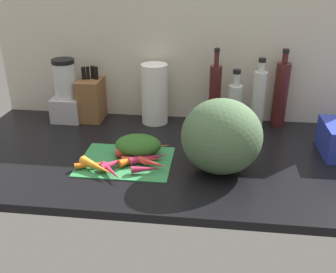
{
  "coord_description": "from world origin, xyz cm",
  "views": [
    {
      "loc": [
        12.49,
        -130.9,
        67.29
      ],
      "look_at": [
        -2.07,
        -10.89,
        11.75
      ],
      "focal_mm": 41.54,
      "sensor_mm": 36.0,
      "label": 1
    }
  ],
  "objects_px": {
    "carrot_1": "(143,159)",
    "bottle_2": "(258,99)",
    "blender_appliance": "(67,95)",
    "bottle_3": "(281,94)",
    "bottle_1": "(234,105)",
    "carrot_7": "(96,164)",
    "paper_towel_roll": "(155,94)",
    "carrot_3": "(116,162)",
    "knife_block": "(92,98)",
    "carrot_11": "(97,167)",
    "bottle_0": "(215,95)",
    "carrot_6": "(134,156)",
    "carrot_5": "(111,171)",
    "carrot_8": "(150,148)",
    "carrot_12": "(153,163)",
    "carrot_0": "(134,159)",
    "winter_squash": "(221,137)",
    "carrot_10": "(146,169)",
    "carrot_4": "(149,146)",
    "carrot_9": "(150,158)",
    "carrot_2": "(136,152)",
    "cutting_board": "(126,161)"
  },
  "relations": [
    {
      "from": "carrot_5",
      "to": "bottle_3",
      "type": "height_order",
      "value": "bottle_3"
    },
    {
      "from": "cutting_board",
      "to": "carrot_6",
      "type": "height_order",
      "value": "carrot_6"
    },
    {
      "from": "carrot_12",
      "to": "carrot_3",
      "type": "bearing_deg",
      "value": -175.47
    },
    {
      "from": "paper_towel_roll",
      "to": "bottle_1",
      "type": "distance_m",
      "value": 0.35
    },
    {
      "from": "carrot_5",
      "to": "carrot_12",
      "type": "xyz_separation_m",
      "value": [
        0.13,
        0.07,
        0.0
      ]
    },
    {
      "from": "cutting_board",
      "to": "winter_squash",
      "type": "height_order",
      "value": "winter_squash"
    },
    {
      "from": "carrot_10",
      "to": "paper_towel_roll",
      "type": "height_order",
      "value": "paper_towel_roll"
    },
    {
      "from": "carrot_2",
      "to": "carrot_7",
      "type": "height_order",
      "value": "carrot_2"
    },
    {
      "from": "carrot_11",
      "to": "carrot_9",
      "type": "bearing_deg",
      "value": 29.54
    },
    {
      "from": "bottle_2",
      "to": "knife_block",
      "type": "bearing_deg",
      "value": 177.35
    },
    {
      "from": "carrot_8",
      "to": "paper_towel_roll",
      "type": "bearing_deg",
      "value": 95.22
    },
    {
      "from": "carrot_0",
      "to": "carrot_10",
      "type": "xyz_separation_m",
      "value": [
        0.06,
        -0.06,
        -0.0
      ]
    },
    {
      "from": "carrot_7",
      "to": "bottle_3",
      "type": "distance_m",
      "value": 0.84
    },
    {
      "from": "carrot_0",
      "to": "bottle_3",
      "type": "relative_size",
      "value": 0.36
    },
    {
      "from": "carrot_1",
      "to": "bottle_2",
      "type": "bearing_deg",
      "value": 41.17
    },
    {
      "from": "carrot_1",
      "to": "carrot_2",
      "type": "bearing_deg",
      "value": 128.77
    },
    {
      "from": "bottle_3",
      "to": "bottle_1",
      "type": "bearing_deg",
      "value": -163.57
    },
    {
      "from": "bottle_0",
      "to": "bottle_2",
      "type": "height_order",
      "value": "bottle_0"
    },
    {
      "from": "carrot_5",
      "to": "carrot_12",
      "type": "height_order",
      "value": "carrot_12"
    },
    {
      "from": "carrot_5",
      "to": "bottle_0",
      "type": "bearing_deg",
      "value": 55.21
    },
    {
      "from": "carrot_2",
      "to": "carrot_11",
      "type": "relative_size",
      "value": 1.02
    },
    {
      "from": "carrot_7",
      "to": "paper_towel_roll",
      "type": "xyz_separation_m",
      "value": [
        0.14,
        0.45,
        0.11
      ]
    },
    {
      "from": "carrot_1",
      "to": "paper_towel_roll",
      "type": "distance_m",
      "value": 0.41
    },
    {
      "from": "blender_appliance",
      "to": "bottle_1",
      "type": "bearing_deg",
      "value": -0.72
    },
    {
      "from": "carrot_1",
      "to": "carrot_3",
      "type": "relative_size",
      "value": 1.21
    },
    {
      "from": "carrot_9",
      "to": "bottle_3",
      "type": "xyz_separation_m",
      "value": [
        0.5,
        0.41,
        0.12
      ]
    },
    {
      "from": "bottle_3",
      "to": "carrot_6",
      "type": "bearing_deg",
      "value": -143.57
    },
    {
      "from": "carrot_5",
      "to": "bottle_1",
      "type": "height_order",
      "value": "bottle_1"
    },
    {
      "from": "carrot_1",
      "to": "blender_appliance",
      "type": "bearing_deg",
      "value": 137.39
    },
    {
      "from": "carrot_8",
      "to": "carrot_9",
      "type": "height_order",
      "value": "carrot_9"
    },
    {
      "from": "carrot_11",
      "to": "bottle_0",
      "type": "distance_m",
      "value": 0.62
    },
    {
      "from": "carrot_5",
      "to": "carrot_12",
      "type": "distance_m",
      "value": 0.15
    },
    {
      "from": "carrot_2",
      "to": "carrot_4",
      "type": "distance_m",
      "value": 0.07
    },
    {
      "from": "carrot_1",
      "to": "knife_block",
      "type": "distance_m",
      "value": 0.52
    },
    {
      "from": "carrot_6",
      "to": "paper_towel_roll",
      "type": "relative_size",
      "value": 0.62
    },
    {
      "from": "carrot_2",
      "to": "paper_towel_roll",
      "type": "relative_size",
      "value": 0.56
    },
    {
      "from": "carrot_4",
      "to": "knife_block",
      "type": "xyz_separation_m",
      "value": [
        -0.31,
        0.31,
        0.07
      ]
    },
    {
      "from": "carrot_4",
      "to": "blender_appliance",
      "type": "distance_m",
      "value": 0.51
    },
    {
      "from": "knife_block",
      "to": "carrot_0",
      "type": "bearing_deg",
      "value": -56.34
    },
    {
      "from": "carrot_2",
      "to": "bottle_3",
      "type": "distance_m",
      "value": 0.69
    },
    {
      "from": "carrot_8",
      "to": "bottle_3",
      "type": "bearing_deg",
      "value": 32.43
    },
    {
      "from": "carrot_1",
      "to": "bottle_2",
      "type": "xyz_separation_m",
      "value": [
        0.43,
        0.37,
        0.11
      ]
    },
    {
      "from": "carrot_6",
      "to": "bottle_0",
      "type": "bearing_deg",
      "value": 53.16
    },
    {
      "from": "winter_squash",
      "to": "bottle_1",
      "type": "bearing_deg",
      "value": 81.38
    },
    {
      "from": "carrot_2",
      "to": "bottle_0",
      "type": "relative_size",
      "value": 0.43
    },
    {
      "from": "carrot_5",
      "to": "carrot_1",
      "type": "bearing_deg",
      "value": 47.12
    },
    {
      "from": "cutting_board",
      "to": "bottle_1",
      "type": "distance_m",
      "value": 0.54
    },
    {
      "from": "cutting_board",
      "to": "carrot_10",
      "type": "distance_m",
      "value": 0.12
    },
    {
      "from": "carrot_3",
      "to": "carrot_8",
      "type": "distance_m",
      "value": 0.17
    },
    {
      "from": "carrot_0",
      "to": "bottle_2",
      "type": "bearing_deg",
      "value": 39.56
    }
  ]
}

